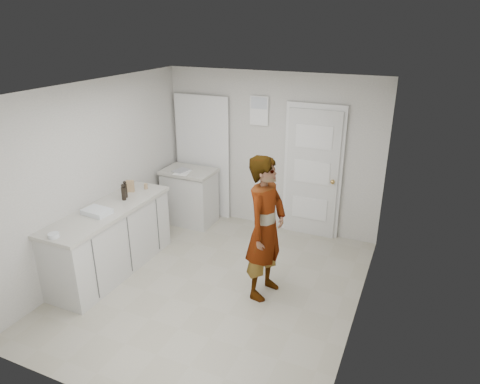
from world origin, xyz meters
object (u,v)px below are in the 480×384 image
at_px(oil_cruet_b, 125,189).
at_px(spice_jar, 146,186).
at_px(oil_cruet_a, 123,192).
at_px(cake_mix_box, 130,186).
at_px(person, 266,228).
at_px(baking_dish, 97,212).
at_px(egg_bowl, 54,235).

bearing_deg(oil_cruet_b, spice_jar, 80.38).
bearing_deg(oil_cruet_a, oil_cruet_b, 112.20).
bearing_deg(cake_mix_box, person, -26.95).
xyz_separation_m(spice_jar, baking_dish, (-0.06, -0.96, -0.01)).
relative_size(person, egg_bowl, 14.51).
bearing_deg(person, spice_jar, 86.36).
bearing_deg(spice_jar, person, -12.11).
bearing_deg(baking_dish, cake_mix_box, 95.40).
xyz_separation_m(person, cake_mix_box, (-2.14, 0.25, 0.11)).
height_order(spice_jar, egg_bowl, spice_jar).
height_order(person, baking_dish, person).
bearing_deg(person, oil_cruet_b, 96.98).
bearing_deg(oil_cruet_a, spice_jar, 86.26).
bearing_deg(oil_cruet_a, egg_bowl, -91.78).
distance_m(person, oil_cruet_a, 2.04).
height_order(spice_jar, baking_dish, spice_jar).
distance_m(spice_jar, egg_bowl, 1.66).
distance_m(person, cake_mix_box, 2.16).
relative_size(oil_cruet_a, baking_dish, 0.65).
distance_m(spice_jar, oil_cruet_b, 0.39).
relative_size(spice_jar, oil_cruet_a, 0.34).
distance_m(cake_mix_box, oil_cruet_b, 0.21).
xyz_separation_m(oil_cruet_a, oil_cruet_b, (-0.03, 0.08, 0.01)).
relative_size(person, spice_jar, 22.99).
xyz_separation_m(oil_cruet_a, egg_bowl, (-0.04, -1.20, -0.09)).
relative_size(cake_mix_box, baking_dish, 0.48).
bearing_deg(cake_mix_box, egg_bowl, -107.80).
height_order(oil_cruet_a, oil_cruet_b, oil_cruet_b).
relative_size(spice_jar, baking_dish, 0.22).
height_order(spice_jar, oil_cruet_b, oil_cruet_b).
distance_m(spice_jar, oil_cruet_a, 0.47).
distance_m(oil_cruet_b, baking_dish, 0.59).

